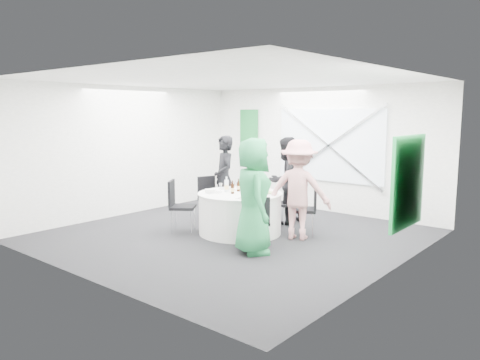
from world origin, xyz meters
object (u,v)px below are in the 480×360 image
Objects in this scene: person_man_back at (286,181)px; person_woman_green at (253,196)px; chair_back at (287,200)px; person_woman_pink at (299,190)px; clear_water_bottle at (227,186)px; green_water_bottle at (255,187)px; chair_back_right at (308,205)px; chair_back_left at (209,195)px; person_man_back_left at (224,179)px; chair_front_left at (178,202)px; chair_front_right at (256,219)px; banquet_table at (240,213)px.

person_woman_green is at bearing 30.35° from person_man_back.
chair_back is 0.47× the size of person_woman_pink.
clear_water_bottle is at bearing -0.45° from person_woman_pink.
chair_back is 1.15m from green_water_bottle.
clear_water_bottle is at bearing -92.53° from chair_back_right.
person_man_back_left reaches higher than chair_back_left.
clear_water_bottle reaches higher than chair_front_left.
chair_front_left is (-2.01, -1.34, 0.00)m from chair_back_right.
chair_front_left is at bearing -52.93° from chair_front_right.
person_man_back_left is (0.06, 1.24, 0.31)m from chair_front_left.
chair_front_left is at bearing -111.20° from chair_back.
green_water_bottle is at bearing -89.18° from chair_back_right.
green_water_bottle is (-0.80, -0.24, -0.01)m from person_woman_pink.
person_woman_green reaches higher than chair_back_left.
person_man_back is 1.16m from person_woman_pink.
chair_back_right is 1.00× the size of chair_front_left.
person_man_back is 1.05m from green_water_bottle.
banquet_table is at bearing 0.00° from person_man_back_left.
person_woman_green reaches higher than chair_front_left.
person_man_back_left is (-1.12, -0.65, 0.40)m from chair_back.
person_woman_pink is (0.82, -0.81, 0.01)m from person_man_back.
chair_front_left is at bearing -88.26° from chair_back_right.
chair_front_left is (0.20, -1.05, 0.04)m from chair_back_left.
chair_back_left is 2.23m from chair_back_right.
person_man_back_left is at bearing -38.05° from chair_front_left.
chair_front_right is (0.88, -0.64, 0.14)m from banquet_table.
clear_water_bottle is at bearing -156.74° from green_water_bottle.
person_woman_green is (-0.12, -1.47, 0.35)m from chair_back_right.
chair_front_right is at bearing -36.05° from banquet_table.
person_woman_green reaches higher than person_woman_pink.
person_woman_pink is at bearing -53.91° from person_woman_green.
green_water_bottle is at bearing -12.57° from person_woman_green.
banquet_table is at bearing -90.00° from chair_back_right.
chair_back_left is 0.53× the size of person_man_back.
chair_front_left is at bearing 8.06° from person_woman_pink.
person_woman_pink reaches higher than person_man_back.
green_water_bottle reaches higher than chair_front_right.
clear_water_bottle is at bearing 9.40° from person_woman_green.
green_water_bottle is (1.13, -0.43, -0.01)m from person_man_back_left.
chair_back_left is 0.94× the size of chair_back_right.
chair_back_left is at bearing 169.88° from green_water_bottle.
banquet_table is at bearing -90.00° from chair_front_left.
clear_water_bottle is at bearing -13.23° from person_man_back_left.
person_woman_green is 6.39× the size of clear_water_bottle.
person_man_back_left is (-1.95, -0.10, 0.31)m from chair_back_right.
clear_water_bottle reaches higher than chair_back_right.
person_man_back is (-0.85, 0.52, 0.30)m from chair_back_right.
person_woman_pink reaches higher than person_man_back_left.
chair_back_left is 0.50× the size of person_woman_green.
person_man_back is (-0.02, -0.03, 0.39)m from chair_back.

